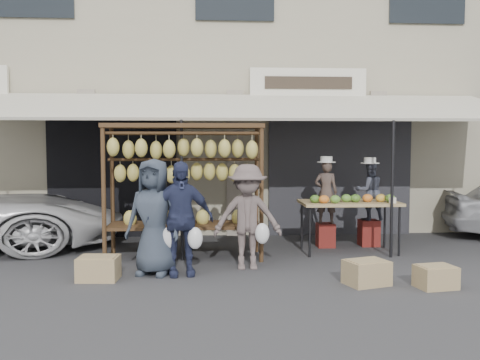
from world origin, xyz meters
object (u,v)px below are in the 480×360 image
at_px(crate_far, 99,268).
at_px(crate_near_a, 367,273).
at_px(vendor_left, 326,192).
at_px(customer_left, 154,217).
at_px(produce_table, 350,203).
at_px(customer_mid, 180,219).
at_px(banana_rack, 184,164).
at_px(crate_near_b, 436,277).
at_px(customer_right, 248,217).
at_px(vendor_right, 370,191).

bearing_deg(crate_far, crate_near_a, -7.56).
bearing_deg(vendor_left, customer_left, 46.34).
bearing_deg(produce_table, customer_mid, -154.07).
bearing_deg(banana_rack, crate_far, -131.00).
height_order(produce_table, crate_near_b, produce_table).
relative_size(customer_mid, customer_right, 1.04).
relative_size(produce_table, vendor_right, 1.55).
relative_size(crate_near_b, crate_far, 0.89).
bearing_deg(produce_table, banana_rack, -174.40).
distance_m(banana_rack, customer_left, 1.34).
bearing_deg(crate_near_a, customer_right, 146.51).
height_order(produce_table, customer_right, customer_right).
relative_size(customer_right, crate_near_b, 3.26).
bearing_deg(customer_left, vendor_left, 51.31).
height_order(vendor_right, customer_left, customer_left).
bearing_deg(crate_far, customer_mid, 10.16).
bearing_deg(crate_far, produce_table, 21.80).
distance_m(customer_mid, crate_near_b, 3.61).
xyz_separation_m(vendor_left, vendor_right, (0.84, 0.07, 0.01)).
bearing_deg(customer_mid, crate_far, -178.94).
xyz_separation_m(produce_table, crate_near_b, (0.53, -2.32, -0.73)).
distance_m(produce_table, crate_far, 4.39).
distance_m(vendor_right, crate_near_b, 3.06).
xyz_separation_m(banana_rack, customer_right, (0.99, -0.80, -0.77)).
distance_m(vendor_right, crate_near_a, 2.98).
distance_m(vendor_left, vendor_right, 0.84).
height_order(vendor_left, customer_left, customer_left).
distance_m(produce_table, vendor_left, 0.64).
height_order(banana_rack, crate_far, banana_rack).
relative_size(banana_rack, vendor_left, 2.24).
xyz_separation_m(banana_rack, produce_table, (2.87, 0.28, -0.70)).
bearing_deg(vendor_right, customer_left, 22.84).
relative_size(customer_right, crate_far, 2.91).
xyz_separation_m(vendor_left, customer_mid, (-2.59, -1.95, -0.19)).
bearing_deg(customer_mid, crate_near_a, -24.27).
relative_size(vendor_right, customer_right, 0.68).
bearing_deg(vendor_left, banana_rack, 31.85).
bearing_deg(produce_table, customer_right, -150.18).
xyz_separation_m(banana_rack, customer_left, (-0.40, -1.05, -0.73)).
distance_m(vendor_left, customer_mid, 3.25).
height_order(vendor_right, customer_right, customer_right).
distance_m(vendor_right, customer_right, 2.96).
xyz_separation_m(vendor_right, crate_near_b, (-0.01, -2.93, -0.88)).
bearing_deg(crate_far, crate_near_b, -8.91).
distance_m(customer_mid, crate_far, 1.33).
xyz_separation_m(banana_rack, vendor_right, (3.41, 0.89, -0.54)).
height_order(customer_left, customer_mid, customer_left).
height_order(customer_right, crate_far, customer_right).
bearing_deg(produce_table, crate_near_b, -77.18).
height_order(produce_table, vendor_left, vendor_left).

